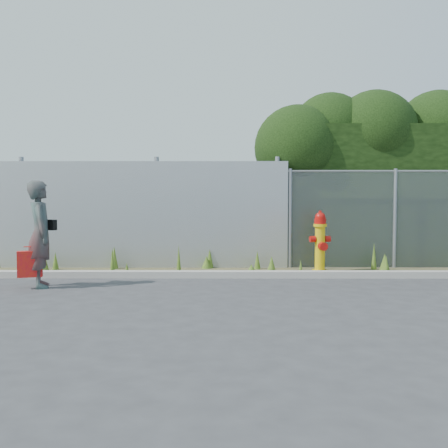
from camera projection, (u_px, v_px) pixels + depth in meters
name	position (u px, v px, depth m)	size (l,w,h in m)	color
ground	(244.00, 297.00, 7.28)	(80.00, 80.00, 0.00)	#363639
curb	(241.00, 274.00, 9.08)	(16.00, 0.22, 0.12)	#9F9990
weed_strip	(225.00, 267.00, 9.78)	(16.00, 1.33, 0.54)	#4B452B
corrugated_fence	(81.00, 215.00, 10.24)	(8.50, 0.21, 2.30)	#A3A6A9
chainlink_fence	(446.00, 218.00, 10.21)	(6.50, 0.07, 2.05)	gray
hedge	(418.00, 166.00, 11.19)	(7.83, 2.30, 3.90)	black
fire_hydrant	(320.00, 243.00, 9.60)	(0.40, 0.36, 1.21)	#DFBA0B
woman	(41.00, 234.00, 8.07)	(0.63, 0.41, 1.73)	#0F645E
red_tote_bag	(30.00, 264.00, 7.95)	(0.38, 0.14, 0.49)	red
black_shoulder_bag	(50.00, 225.00, 8.17)	(0.23, 0.10, 0.17)	black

